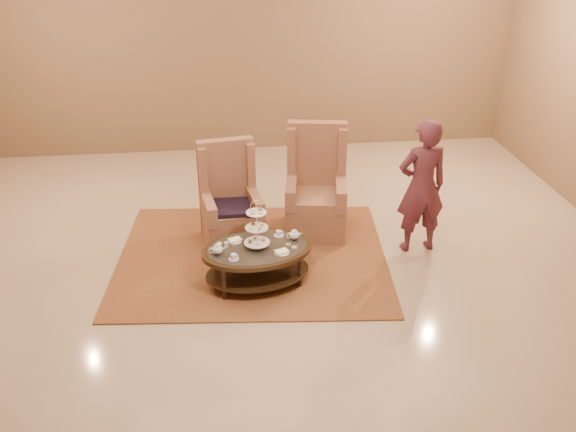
{
  "coord_description": "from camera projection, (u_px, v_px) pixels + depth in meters",
  "views": [
    {
      "loc": [
        -0.57,
        -5.65,
        3.63
      ],
      "look_at": [
        0.13,
        0.2,
        0.66
      ],
      "focal_mm": 40.0,
      "sensor_mm": 36.0,
      "label": 1
    }
  ],
  "objects": [
    {
      "name": "armchair_left",
      "position": [
        230.0,
        209.0,
        7.33
      ],
      "size": [
        0.73,
        0.75,
        1.18
      ],
      "rotation": [
        0.0,
        0.0,
        0.15
      ],
      "color": "#9A6148",
      "rests_on": "ground"
    },
    {
      "name": "rug",
      "position": [
        252.0,
        257.0,
        7.15
      ],
      "size": [
        3.17,
        2.72,
        0.02
      ],
      "rotation": [
        0.0,
        0.0,
        -0.09
      ],
      "color": "#966135",
      "rests_on": "ground"
    },
    {
      "name": "wall_back",
      "position": [
        249.0,
        36.0,
        9.46
      ],
      "size": [
        8.0,
        0.04,
        3.5
      ],
      "primitive_type": "cube",
      "color": "#856548",
      "rests_on": "ground"
    },
    {
      "name": "person",
      "position": [
        422.0,
        187.0,
        7.0
      ],
      "size": [
        0.59,
        0.42,
        1.54
      ],
      "rotation": [
        0.0,
        0.0,
        3.24
      ],
      "color": "#552431",
      "rests_on": "ground"
    },
    {
      "name": "tea_table",
      "position": [
        257.0,
        254.0,
        6.53
      ],
      "size": [
        1.26,
        0.98,
        0.95
      ],
      "rotation": [
        0.0,
        0.0,
        0.18
      ],
      "color": "black",
      "rests_on": "ground"
    },
    {
      "name": "ceiling",
      "position": [
        278.0,
        282.0,
        6.7
      ],
      "size": [
        8.0,
        8.0,
        0.02
      ],
      "primitive_type": "cube",
      "color": "silver",
      "rests_on": "ground"
    },
    {
      "name": "armchair_right",
      "position": [
        316.0,
        196.0,
        7.58
      ],
      "size": [
        0.8,
        0.82,
        1.28
      ],
      "rotation": [
        0.0,
        0.0,
        -0.17
      ],
      "color": "#9A6148",
      "rests_on": "ground"
    },
    {
      "name": "ground",
      "position": [
        278.0,
        282.0,
        6.7
      ],
      "size": [
        8.0,
        8.0,
        0.0
      ],
      "primitive_type": "plane",
      "color": "#C6AC93",
      "rests_on": "ground"
    }
  ]
}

